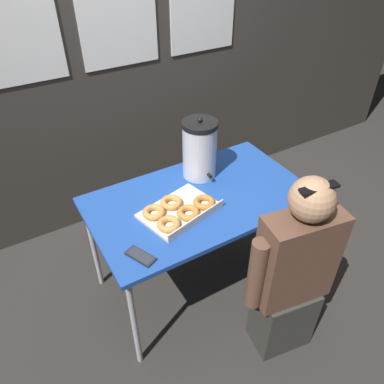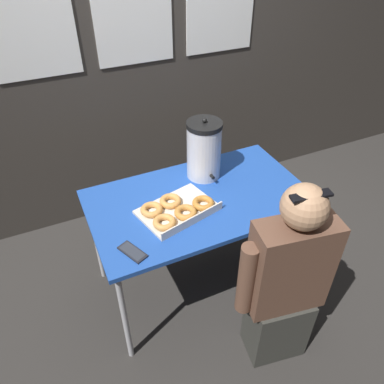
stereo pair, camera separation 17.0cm
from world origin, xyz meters
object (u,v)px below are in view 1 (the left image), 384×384
at_px(person_seated, 292,276).
at_px(coffee_urn, 200,149).
at_px(donut_box, 179,211).
at_px(cell_phone, 141,256).

bearing_deg(person_seated, coffee_urn, -75.93).
distance_m(donut_box, cell_phone, 0.36).
height_order(coffee_urn, cell_phone, coffee_urn).
bearing_deg(coffee_urn, person_seated, -85.26).
bearing_deg(person_seated, donut_box, -47.17).
relative_size(donut_box, person_seated, 0.39).
height_order(donut_box, coffee_urn, coffee_urn).
bearing_deg(cell_phone, coffee_urn, 12.31).
height_order(coffee_urn, person_seated, person_seated).
bearing_deg(cell_phone, donut_box, 5.94).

